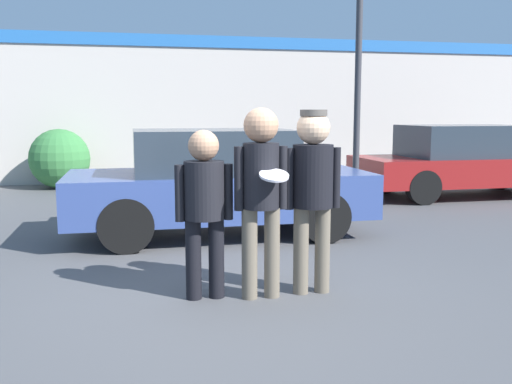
{
  "coord_description": "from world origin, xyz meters",
  "views": [
    {
      "loc": [
        -0.95,
        -5.28,
        1.77
      ],
      "look_at": [
        0.24,
        0.1,
        1.0
      ],
      "focal_mm": 40.0,
      "sensor_mm": 36.0,
      "label": 1
    }
  ],
  "objects_px": {
    "parked_car_far": "(465,161)",
    "shrub": "(60,159)",
    "parked_car_near": "(217,182)",
    "person_left": "(204,200)",
    "person_middle_with_frisbee": "(261,185)",
    "street_lamp": "(370,7)",
    "person_right": "(313,182)"
  },
  "relations": [
    {
      "from": "parked_car_far",
      "to": "shrub",
      "type": "relative_size",
      "value": 3.34
    },
    {
      "from": "parked_car_near",
      "to": "person_left",
      "type": "bearing_deg",
      "value": -101.12
    },
    {
      "from": "parked_car_far",
      "to": "person_left",
      "type": "bearing_deg",
      "value": -138.59
    },
    {
      "from": "parked_car_far",
      "to": "person_middle_with_frisbee",
      "type": "bearing_deg",
      "value": -135.55
    },
    {
      "from": "parked_car_near",
      "to": "street_lamp",
      "type": "xyz_separation_m",
      "value": [
        3.1,
        1.92,
        2.9
      ]
    },
    {
      "from": "parked_car_near",
      "to": "street_lamp",
      "type": "height_order",
      "value": "street_lamp"
    },
    {
      "from": "person_middle_with_frisbee",
      "to": "parked_car_far",
      "type": "bearing_deg",
      "value": 44.45
    },
    {
      "from": "street_lamp",
      "to": "person_right",
      "type": "bearing_deg",
      "value": -118.66
    },
    {
      "from": "person_right",
      "to": "parked_car_far",
      "type": "xyz_separation_m",
      "value": [
        5.2,
        5.57,
        -0.35
      ]
    },
    {
      "from": "person_middle_with_frisbee",
      "to": "shrub",
      "type": "height_order",
      "value": "person_middle_with_frisbee"
    },
    {
      "from": "person_left",
      "to": "person_middle_with_frisbee",
      "type": "relative_size",
      "value": 0.89
    },
    {
      "from": "parked_car_far",
      "to": "shrub",
      "type": "bearing_deg",
      "value": 159.49
    },
    {
      "from": "person_right",
      "to": "shrub",
      "type": "bearing_deg",
      "value": 110.79
    },
    {
      "from": "street_lamp",
      "to": "parked_car_near",
      "type": "bearing_deg",
      "value": -148.28
    },
    {
      "from": "person_right",
      "to": "parked_car_near",
      "type": "bearing_deg",
      "value": 99.9
    },
    {
      "from": "person_middle_with_frisbee",
      "to": "person_right",
      "type": "distance_m",
      "value": 0.52
    },
    {
      "from": "person_middle_with_frisbee",
      "to": "parked_car_near",
      "type": "distance_m",
      "value": 2.91
    },
    {
      "from": "person_left",
      "to": "person_right",
      "type": "bearing_deg",
      "value": -3.17
    },
    {
      "from": "person_left",
      "to": "person_middle_with_frisbee",
      "type": "height_order",
      "value": "person_middle_with_frisbee"
    },
    {
      "from": "parked_car_near",
      "to": "parked_car_far",
      "type": "distance_m",
      "value": 6.31
    },
    {
      "from": "parked_car_far",
      "to": "shrub",
      "type": "distance_m",
      "value": 9.1
    },
    {
      "from": "person_left",
      "to": "person_right",
      "type": "height_order",
      "value": "person_right"
    },
    {
      "from": "parked_car_near",
      "to": "shrub",
      "type": "xyz_separation_m",
      "value": [
        -2.83,
        5.91,
        -0.07
      ]
    },
    {
      "from": "person_middle_with_frisbee",
      "to": "shrub",
      "type": "relative_size",
      "value": 1.3
    },
    {
      "from": "person_middle_with_frisbee",
      "to": "shrub",
      "type": "distance_m",
      "value": 9.25
    },
    {
      "from": "parked_car_near",
      "to": "street_lamp",
      "type": "bearing_deg",
      "value": 31.72
    },
    {
      "from": "person_right",
      "to": "person_middle_with_frisbee",
      "type": "bearing_deg",
      "value": -174.81
    },
    {
      "from": "person_middle_with_frisbee",
      "to": "parked_car_far",
      "type": "relative_size",
      "value": 0.39
    },
    {
      "from": "parked_car_near",
      "to": "parked_car_far",
      "type": "xyz_separation_m",
      "value": [
        5.7,
        2.72,
        -0.02
      ]
    },
    {
      "from": "person_middle_with_frisbee",
      "to": "parked_car_near",
      "type": "relative_size",
      "value": 0.43
    },
    {
      "from": "person_left",
      "to": "street_lamp",
      "type": "relative_size",
      "value": 0.27
    },
    {
      "from": "person_middle_with_frisbee",
      "to": "street_lamp",
      "type": "xyz_separation_m",
      "value": [
        3.13,
        4.81,
        2.57
      ]
    }
  ]
}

